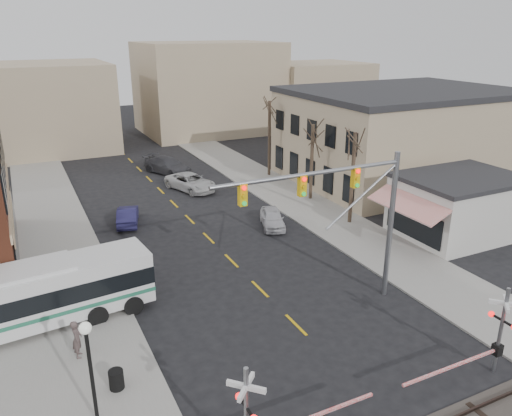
{
  "coord_description": "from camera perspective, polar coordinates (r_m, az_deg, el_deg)",
  "views": [
    {
      "loc": [
        -11.08,
        -16.11,
        13.81
      ],
      "look_at": [
        1.44,
        9.42,
        3.5
      ],
      "focal_mm": 35.0,
      "sensor_mm": 36.0,
      "label": 1
    }
  ],
  "objects": [
    {
      "name": "traffic_signal_mast",
      "position": [
        24.78,
        10.57,
        0.6
      ],
      "size": [
        10.16,
        0.3,
        8.0
      ],
      "color": "gray",
      "rests_on": "ground"
    },
    {
      "name": "car_d",
      "position": [
        50.83,
        -10.06,
        4.81
      ],
      "size": [
        4.37,
        6.04,
        1.62
      ],
      "primitive_type": "imported",
      "rotation": [
        0.0,
        0.0,
        0.42
      ],
      "color": "#37373C",
      "rests_on": "ground"
    },
    {
      "name": "ground",
      "position": [
        23.93,
        7.11,
        -15.48
      ],
      "size": [
        160.0,
        160.0,
        0.0
      ],
      "primitive_type": "plane",
      "color": "black",
      "rests_on": "ground"
    },
    {
      "name": "awning_shop",
      "position": [
        37.43,
        22.15,
        0.28
      ],
      "size": [
        9.74,
        6.2,
        4.3
      ],
      "color": "beige",
      "rests_on": "ground"
    },
    {
      "name": "trash_bin",
      "position": [
        21.85,
        -15.67,
        -18.35
      ],
      "size": [
        0.6,
        0.6,
        0.82
      ],
      "primitive_type": "cylinder",
      "color": "black",
      "rests_on": "sidewalk_west"
    },
    {
      "name": "tree_east_c",
      "position": [
        48.6,
        1.53,
        7.94
      ],
      "size": [
        0.28,
        0.28,
        7.2
      ],
      "color": "#382B21",
      "rests_on": "sidewalk_east"
    },
    {
      "name": "tree_east_a",
      "position": [
        36.9,
        10.95,
        3.33
      ],
      "size": [
        0.28,
        0.28,
        6.75
      ],
      "color": "#382B21",
      "rests_on": "sidewalk_east"
    },
    {
      "name": "street_lamp",
      "position": [
        19.02,
        -18.6,
        -15.34
      ],
      "size": [
        0.44,
        0.44,
        4.22
      ],
      "color": "black",
      "rests_on": "sidewalk_west"
    },
    {
      "name": "car_b",
      "position": [
        38.23,
        -14.45,
        -0.83
      ],
      "size": [
        2.42,
        4.28,
        1.34
      ],
      "primitive_type": "imported",
      "rotation": [
        0.0,
        0.0,
        2.88
      ],
      "color": "#1E1C46",
      "rests_on": "ground"
    },
    {
      "name": "pedestrian_far",
      "position": [
        26.14,
        -19.97,
        -10.91
      ],
      "size": [
        0.94,
        1.0,
        1.62
      ],
      "primitive_type": "imported",
      "rotation": [
        0.0,
        0.0,
        1.0
      ],
      "color": "#35345C",
      "rests_on": "sidewalk_west"
    },
    {
      "name": "rr_crossing_west",
      "position": [
        17.47,
        0.27,
        -22.72
      ],
      "size": [
        5.6,
        1.36,
        4.0
      ],
      "color": "gray",
      "rests_on": "ground"
    },
    {
      "name": "transit_bus",
      "position": [
        26.33,
        -25.03,
        -9.35
      ],
      "size": [
        12.26,
        3.85,
        3.1
      ],
      "color": "silver",
      "rests_on": "ground"
    },
    {
      "name": "tan_building",
      "position": [
        49.89,
        16.23,
        8.11
      ],
      "size": [
        20.3,
        15.3,
        8.5
      ],
      "color": "tan",
      "rests_on": "ground"
    },
    {
      "name": "car_c",
      "position": [
        45.17,
        -7.45,
        2.94
      ],
      "size": [
        4.09,
        5.84,
        1.48
      ],
      "primitive_type": "imported",
      "rotation": [
        0.0,
        0.0,
        0.34
      ],
      "color": "#B3B3B3",
      "rests_on": "ground"
    },
    {
      "name": "sidewalk_east",
      "position": [
        43.77,
        3.38,
        1.59
      ],
      "size": [
        5.0,
        60.0,
        0.12
      ],
      "primitive_type": "cube",
      "color": "gray",
      "rests_on": "ground"
    },
    {
      "name": "pedestrian_near",
      "position": [
        23.82,
        -19.79,
        -13.9
      ],
      "size": [
        0.54,
        0.72,
        1.78
      ],
      "primitive_type": "imported",
      "rotation": [
        0.0,
        0.0,
        1.38
      ],
      "color": "#524341",
      "rests_on": "sidewalk_west"
    },
    {
      "name": "car_a",
      "position": [
        36.55,
        1.88,
        -1.16
      ],
      "size": [
        2.79,
        4.18,
        1.32
      ],
      "primitive_type": "imported",
      "rotation": [
        0.0,
        0.0,
        -0.35
      ],
      "color": "#B9B8BD",
      "rests_on": "ground"
    },
    {
      "name": "tree_east_b",
      "position": [
        41.87,
        6.37,
        5.23
      ],
      "size": [
        0.28,
        0.28,
        6.3
      ],
      "color": "#382B21",
      "rests_on": "sidewalk_east"
    },
    {
      "name": "rr_crossing_east",
      "position": [
        23.22,
        25.49,
        -12.9
      ],
      "size": [
        5.6,
        1.36,
        4.0
      ],
      "color": "gray",
      "rests_on": "ground"
    },
    {
      "name": "sidewalk_west",
      "position": [
        38.67,
        -22.01,
        -2.43
      ],
      "size": [
        5.0,
        60.0,
        0.12
      ],
      "primitive_type": "cube",
      "color": "gray",
      "rests_on": "ground"
    }
  ]
}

